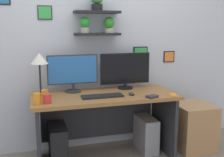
% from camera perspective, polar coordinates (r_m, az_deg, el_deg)
% --- Properties ---
extents(back_wall_assembly, '(4.40, 0.24, 2.70)m').
position_cam_1_polar(back_wall_assembly, '(3.42, -3.45, 8.44)').
color(back_wall_assembly, silver).
rests_on(back_wall_assembly, ground).
extents(desk, '(1.58, 0.68, 0.75)m').
position_cam_1_polar(desk, '(3.19, -1.76, -6.68)').
color(desk, '#9E6B38').
rests_on(desk, ground).
extents(monitor_left, '(0.57, 0.18, 0.42)m').
position_cam_1_polar(monitor_left, '(3.19, -7.99, 1.39)').
color(monitor_left, '#2D2D33').
rests_on(monitor_left, desk).
extents(monitor_right, '(0.61, 0.18, 0.42)m').
position_cam_1_polar(monitor_right, '(3.33, 2.71, 1.71)').
color(monitor_right, black).
rests_on(monitor_right, desk).
extents(keyboard, '(0.44, 0.14, 0.02)m').
position_cam_1_polar(keyboard, '(2.96, -1.97, -3.60)').
color(keyboard, black).
rests_on(keyboard, desk).
extents(computer_mouse, '(0.06, 0.09, 0.03)m').
position_cam_1_polar(computer_mouse, '(3.05, 3.99, -3.11)').
color(computer_mouse, '#2D2D33').
rests_on(computer_mouse, desk).
extents(desk_lamp, '(0.19, 0.19, 0.46)m').
position_cam_1_polar(desk_lamp, '(3.08, -14.54, 3.31)').
color(desk_lamp, black).
rests_on(desk_lamp, desk).
extents(cell_phone, '(0.11, 0.16, 0.01)m').
position_cam_1_polar(cell_phone, '(3.11, 12.27, -3.25)').
color(cell_phone, orange).
rests_on(cell_phone, desk).
extents(coffee_mug, '(0.08, 0.08, 0.09)m').
position_cam_1_polar(coffee_mug, '(2.80, -13.06, -4.01)').
color(coffee_mug, red).
rests_on(coffee_mug, desk).
extents(pen_cup, '(0.07, 0.07, 0.10)m').
position_cam_1_polar(pen_cup, '(2.94, -13.48, -3.21)').
color(pen_cup, orange).
rests_on(pen_cup, desk).
extents(scissors_tray, '(0.14, 0.12, 0.02)m').
position_cam_1_polar(scissors_tray, '(2.97, 8.14, -3.63)').
color(scissors_tray, '#2D2D33').
rests_on(scissors_tray, desk).
extents(water_cup, '(0.07, 0.07, 0.11)m').
position_cam_1_polar(water_cup, '(2.78, -14.99, -3.96)').
color(water_cup, orange).
rests_on(water_cup, desk).
extents(drawer_cabinet, '(0.44, 0.50, 0.56)m').
position_cam_1_polar(drawer_cabinet, '(3.63, 15.99, -9.28)').
color(drawer_cabinet, tan).
rests_on(drawer_cabinet, ground).
extents(computer_tower_left, '(0.18, 0.40, 0.44)m').
position_cam_1_polar(computer_tower_left, '(3.16, -10.92, -13.22)').
color(computer_tower_left, black).
rests_on(computer_tower_left, ground).
extents(computer_tower_right, '(0.18, 0.40, 0.41)m').
position_cam_1_polar(computer_tower_right, '(3.49, 6.89, -11.03)').
color(computer_tower_right, '#99999E').
rests_on(computer_tower_right, ground).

